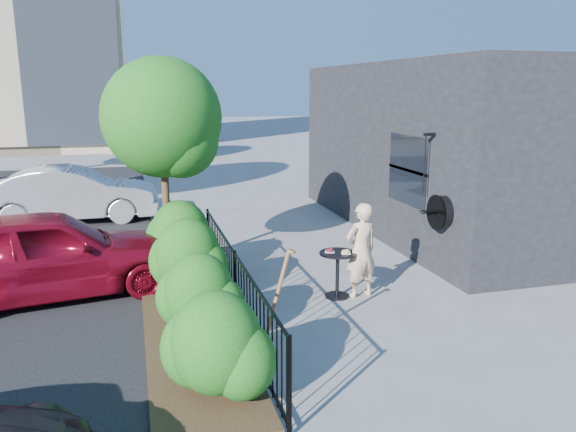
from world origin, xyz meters
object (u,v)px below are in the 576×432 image
object	(u,v)px
cafe_table	(338,266)
car_red	(46,254)
patio_tree	(166,125)
car_silver	(72,194)
woman	(361,250)
shovel	(273,311)

from	to	relation	value
cafe_table	car_red	distance (m)	4.83
patio_tree	car_red	xyz separation A→B (m)	(-2.10, -0.93, -2.01)
car_red	car_silver	size ratio (longest dim) A/B	1.01
woman	shovel	bearing A→B (deg)	30.20
patio_tree	car_silver	size ratio (longest dim) A/B	0.90
cafe_table	shovel	distance (m)	2.45
patio_tree	car_silver	world-z (taller)	patio_tree
car_red	patio_tree	bearing A→B (deg)	-75.55
patio_tree	woman	distance (m)	4.22
cafe_table	woman	world-z (taller)	woman
shovel	car_red	bearing A→B (deg)	134.04
car_red	car_silver	bearing A→B (deg)	-8.47
patio_tree	shovel	distance (m)	4.72
cafe_table	car_red	xyz separation A→B (m)	(-4.65, 1.31, 0.21)
woman	car_silver	size ratio (longest dim) A/B	0.37
cafe_table	woman	distance (m)	0.47
car_silver	car_red	bearing A→B (deg)	-177.22
patio_tree	car_silver	bearing A→B (deg)	114.69
car_red	car_silver	distance (m)	5.72
woman	car_silver	world-z (taller)	woman
shovel	woman	bearing A→B (deg)	42.65
woman	car_silver	bearing A→B (deg)	-66.57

